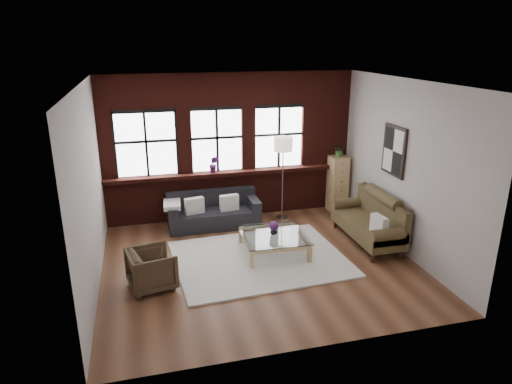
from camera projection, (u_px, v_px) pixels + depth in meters
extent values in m
plane|color=#56311F|center=(259.00, 263.00, 8.28)|extent=(5.50, 5.50, 0.00)
plane|color=white|center=(259.00, 82.00, 7.25)|extent=(5.50, 5.50, 0.00)
plane|color=#B4ACA7|center=(230.00, 146.00, 10.06)|extent=(5.50, 0.00, 5.50)
plane|color=#B4ACA7|center=(312.00, 237.00, 5.47)|extent=(5.50, 0.00, 5.50)
plane|color=#B4ACA7|center=(89.00, 191.00, 7.11)|extent=(0.00, 5.00, 5.00)
plane|color=#B4ACA7|center=(403.00, 168.00, 8.41)|extent=(0.00, 5.00, 5.00)
cube|color=#441410|center=(232.00, 173.00, 10.10)|extent=(5.50, 0.30, 0.08)
cube|color=silver|center=(260.00, 259.00, 8.39)|extent=(3.17, 2.56, 0.03)
cube|color=silver|center=(194.00, 206.00, 9.54)|extent=(0.42, 0.22, 0.34)
cube|color=silver|center=(229.00, 203.00, 9.71)|extent=(0.42, 0.20, 0.34)
cube|color=silver|center=(379.00, 225.00, 8.37)|extent=(0.19, 0.39, 0.34)
imported|color=#3A2B1D|center=(152.00, 269.00, 7.36)|extent=(0.85, 0.84, 0.66)
imported|color=#B2B2B2|center=(274.00, 231.00, 8.50)|extent=(0.16, 0.16, 0.14)
sphere|color=#5E256C|center=(274.00, 226.00, 8.46)|extent=(0.18, 0.18, 0.18)
cube|color=tan|center=(338.00, 184.00, 10.63)|extent=(0.40, 0.40, 1.30)
imported|color=#2D5923|center=(340.00, 150.00, 10.38)|extent=(0.28, 0.25, 0.29)
imported|color=#5E256C|center=(214.00, 164.00, 9.90)|extent=(0.25, 0.23, 0.37)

